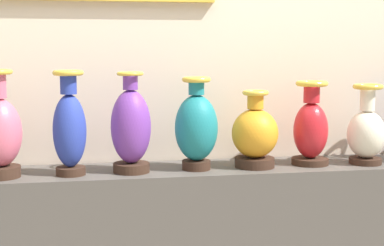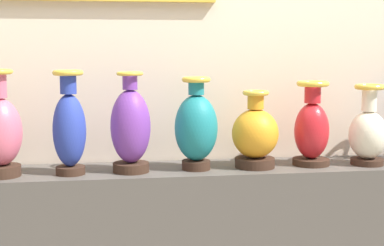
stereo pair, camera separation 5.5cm
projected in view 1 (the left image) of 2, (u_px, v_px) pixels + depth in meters
The scene contains 8 objects.
back_wall at pixel (180, 52), 2.45m from camera, with size 4.41×0.14×2.70m.
vase_rose at pixel (0, 133), 2.10m from camera, with size 0.16×0.16×0.40m.
vase_cobalt at pixel (70, 128), 2.14m from camera, with size 0.12×0.12×0.39m.
vase_violet at pixel (131, 128), 2.19m from camera, with size 0.15×0.15×0.39m.
vase_teal at pixel (196, 127), 2.24m from camera, with size 0.17×0.17×0.37m.
vase_amber at pixel (255, 135), 2.29m from camera, with size 0.19×0.19×0.31m.
vase_crimson at pixel (311, 129), 2.35m from camera, with size 0.15×0.15×0.34m.
vase_ivory at pixel (366, 132), 2.36m from camera, with size 0.16×0.16×0.33m.
Camera 1 is at (-0.39, -2.22, 1.37)m, focal length 53.62 mm.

